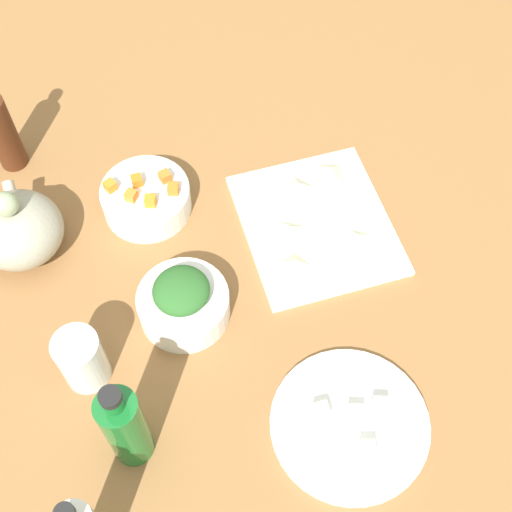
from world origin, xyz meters
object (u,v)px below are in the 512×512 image
bottle_1 (1,131)px  bottle_2 (125,427)px  cutting_board (316,224)px  bowl_greens (184,305)px  drinking_glass_0 (82,359)px  plate_tofu (350,424)px  teapot (19,229)px  bowl_carrots (146,199)px

bottle_1 → bottle_2: (-59.03, -9.03, 0.66)cm
cutting_board → bowl_greens: bearing=109.5°
bowl_greens → bottle_2: (-18.72, 12.66, 6.31)cm
drinking_glass_0 → bottle_2: bearing=-162.8°
cutting_board → bottle_1: size_ratio=1.40×
cutting_board → bottle_2: bottle_2 is taller
plate_tofu → bottle_2: 32.53cm
teapot → bowl_greens: bearing=-132.7°
bottle_2 → drinking_glass_0: bearing=17.2°
bowl_greens → bottle_1: size_ratio=0.72×
bowl_greens → cutting_board: bearing=-70.5°
bottle_1 → teapot: bearing=178.4°
cutting_board → plate_tofu: plate_tofu is taller
bottle_2 → drinking_glass_0: size_ratio=1.95×
plate_tofu → bowl_carrots: (47.86, 18.75, 2.02)cm
bowl_carrots → bottle_2: bottle_2 is taller
drinking_glass_0 → bowl_greens: bearing=-72.0°
teapot → drinking_glass_0: 26.51cm
cutting_board → plate_tofu: 35.78cm
cutting_board → drinking_glass_0: drinking_glass_0 is taller
bottle_1 → bottle_2: 59.72cm
plate_tofu → teapot: (46.09, 40.25, 5.12)cm
teapot → bottle_2: bearing=-166.3°
plate_tofu → bowl_greens: size_ratio=1.61×
bottle_1 → bottle_2: size_ratio=0.97×
bottle_1 → drinking_glass_0: (-45.74, -4.92, -3.02)cm
bowl_greens → bottle_1: bearing=28.3°
bottle_1 → bottle_2: bottle_2 is taller
bottle_1 → drinking_glass_0: bottle_1 is taller
bottle_2 → bottle_1: bearing=8.7°
bowl_greens → bottle_2: bottle_2 is taller
teapot → bottle_2: (-39.22, -9.58, 3.27)cm
bowl_greens → bottle_2: bearing=145.9°
teapot → bottle_1: 19.99cm
bowl_greens → bottle_1: bottle_1 is taller
bowl_greens → bottle_2: 23.46cm
drinking_glass_0 → teapot: bearing=11.9°
bowl_greens → teapot: bearing=47.3°
drinking_glass_0 → bowl_carrots: bearing=-30.1°
cutting_board → teapot: (11.24, 48.36, 5.22)cm
plate_tofu → bottle_2: bearing=77.4°
cutting_board → bottle_2: size_ratio=1.36×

